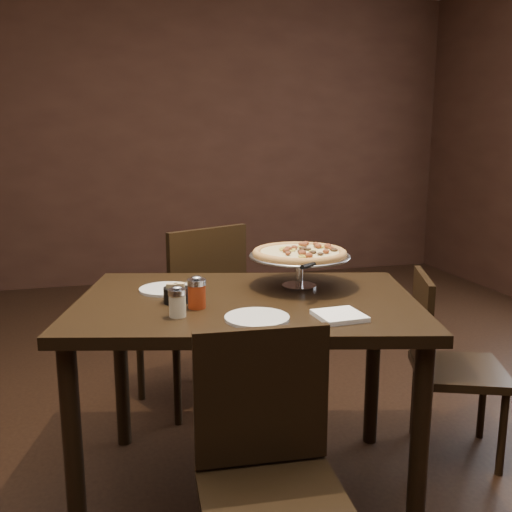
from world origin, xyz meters
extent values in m
cube|color=black|center=(0.00, 0.00, -0.01)|extent=(6.00, 7.00, 0.02)
cube|color=black|center=(0.00, 3.51, 1.40)|extent=(6.00, 0.02, 2.80)
cube|color=black|center=(0.00, -0.08, 0.77)|extent=(1.45, 1.14, 0.04)
cylinder|color=black|center=(-0.65, -0.29, 0.38)|extent=(0.06, 0.06, 0.75)
cylinder|color=black|center=(0.46, -0.58, 0.38)|extent=(0.06, 0.06, 0.75)
cylinder|color=black|center=(-0.47, 0.41, 0.38)|extent=(0.06, 0.06, 0.75)
cylinder|color=black|center=(0.64, 0.12, 0.38)|extent=(0.06, 0.06, 0.75)
cylinder|color=#B8B9C0|center=(0.25, 0.03, 0.80)|extent=(0.14, 0.14, 0.01)
cylinder|color=#B8B9C0|center=(0.25, 0.03, 0.86)|extent=(0.03, 0.03, 0.11)
cylinder|color=#B8B9C0|center=(0.25, 0.03, 0.92)|extent=(0.10, 0.10, 0.01)
cylinder|color=gray|center=(0.25, 0.03, 0.92)|extent=(0.40, 0.40, 0.01)
torus|color=gray|center=(0.25, 0.03, 0.92)|extent=(0.41, 0.41, 0.01)
cylinder|color=#9F612F|center=(0.25, 0.03, 0.93)|extent=(0.37, 0.37, 0.01)
torus|color=#9F612F|center=(0.25, 0.03, 0.94)|extent=(0.38, 0.38, 0.03)
cylinder|color=tan|center=(0.25, 0.03, 0.94)|extent=(0.32, 0.32, 0.01)
cylinder|color=beige|center=(-0.29, -0.23, 0.83)|extent=(0.06, 0.06, 0.08)
cylinder|color=#B8B9C0|center=(-0.29, -0.23, 0.88)|extent=(0.06, 0.06, 0.02)
ellipsoid|color=#B8B9C0|center=(-0.29, -0.23, 0.90)|extent=(0.03, 0.03, 0.01)
cylinder|color=maroon|center=(-0.21, -0.15, 0.84)|extent=(0.06, 0.06, 0.08)
cylinder|color=#B8B9C0|center=(-0.21, -0.15, 0.89)|extent=(0.07, 0.07, 0.02)
ellipsoid|color=#B8B9C0|center=(-0.21, -0.15, 0.91)|extent=(0.04, 0.04, 0.01)
cylinder|color=black|center=(-0.27, -0.06, 0.82)|extent=(0.09, 0.09, 0.06)
cube|color=tan|center=(-0.28, -0.06, 0.84)|extent=(0.04, 0.04, 0.06)
cube|color=tan|center=(-0.25, -0.06, 0.84)|extent=(0.04, 0.04, 0.06)
cube|color=white|center=(0.24, -0.40, 0.80)|extent=(0.16, 0.16, 0.02)
cylinder|color=silver|center=(-0.28, 0.12, 0.80)|extent=(0.21, 0.21, 0.01)
cylinder|color=silver|center=(-0.03, -0.34, 0.80)|extent=(0.22, 0.22, 0.01)
cone|color=#B8B9C0|center=(0.22, -0.17, 0.93)|extent=(0.15, 0.15, 0.00)
cylinder|color=black|center=(0.22, -0.17, 0.93)|extent=(0.10, 0.09, 0.02)
cube|color=black|center=(-0.11, 0.76, 0.46)|extent=(0.60, 0.60, 0.04)
cube|color=black|center=(-0.03, 0.58, 0.73)|extent=(0.42, 0.22, 0.47)
cylinder|color=black|center=(-0.02, 1.01, 0.22)|extent=(0.04, 0.04, 0.44)
cylinder|color=black|center=(-0.36, 0.85, 0.22)|extent=(0.04, 0.04, 0.44)
cylinder|color=black|center=(0.13, 0.68, 0.22)|extent=(0.04, 0.04, 0.44)
cylinder|color=black|center=(-0.20, 0.52, 0.22)|extent=(0.04, 0.04, 0.44)
cube|color=black|center=(-0.11, -0.78, 0.41)|extent=(0.43, 0.43, 0.04)
cube|color=black|center=(-0.09, -0.60, 0.65)|extent=(0.40, 0.06, 0.42)
cube|color=black|center=(0.96, -0.07, 0.39)|extent=(0.50, 0.50, 0.04)
cube|color=black|center=(0.80, -0.01, 0.62)|extent=(0.17, 0.36, 0.40)
cylinder|color=black|center=(1.04, -0.27, 0.19)|extent=(0.03, 0.03, 0.37)
cylinder|color=black|center=(1.16, 0.01, 0.19)|extent=(0.03, 0.03, 0.37)
cylinder|color=black|center=(0.76, -0.16, 0.19)|extent=(0.03, 0.03, 0.37)
cylinder|color=black|center=(0.87, 0.13, 0.19)|extent=(0.03, 0.03, 0.37)
camera|label=1|loc=(-0.52, -2.09, 1.39)|focal=40.00mm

